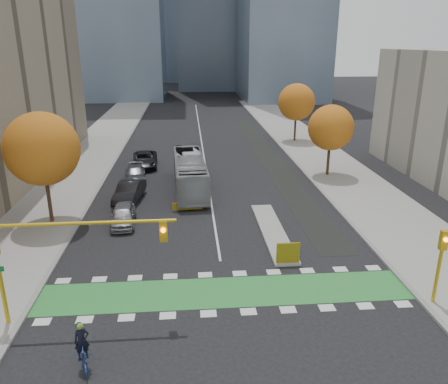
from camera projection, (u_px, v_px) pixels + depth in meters
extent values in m
plane|color=black|center=(228.00, 308.00, 22.03)|extent=(300.00, 300.00, 0.00)
cube|color=gray|center=(61.00, 188.00, 39.79)|extent=(7.00, 120.00, 0.15)
cube|color=gray|center=(349.00, 181.00, 41.90)|extent=(7.00, 120.00, 0.15)
cube|color=gray|center=(100.00, 187.00, 40.06)|extent=(0.30, 120.00, 0.16)
cube|color=gray|center=(313.00, 182.00, 41.63)|extent=(0.30, 120.00, 0.16)
cube|color=#2C8737|center=(225.00, 292.00, 23.44)|extent=(20.00, 3.00, 0.01)
cube|color=silver|center=(201.00, 140.00, 59.71)|extent=(0.15, 70.00, 0.01)
cube|color=black|center=(268.00, 157.00, 50.87)|extent=(2.50, 50.00, 0.01)
cube|color=gray|center=(273.00, 231.00, 30.79)|extent=(1.60, 10.00, 0.16)
cube|color=yellow|center=(288.00, 253.00, 26.04)|extent=(1.40, 0.12, 1.30)
cylinder|color=#332114|center=(48.00, 189.00, 31.54)|extent=(0.28, 0.28, 5.25)
sphere|color=#AB4C15|center=(42.00, 149.00, 30.56)|extent=(5.20, 5.20, 5.20)
cylinder|color=#332114|center=(329.00, 154.00, 42.95)|extent=(0.28, 0.28, 4.55)
sphere|color=#AB4C15|center=(331.00, 128.00, 42.10)|extent=(4.40, 4.40, 4.40)
cylinder|color=#332114|center=(295.00, 123.00, 58.00)|extent=(0.28, 0.28, 4.90)
sphere|color=#AB4C15|center=(296.00, 102.00, 57.09)|extent=(4.80, 4.80, 4.80)
cylinder|color=#BF9914|center=(0.00, 277.00, 19.89)|extent=(0.20, 0.20, 5.20)
cylinder|color=#BF9914|center=(84.00, 223.00, 19.38)|extent=(8.20, 0.16, 0.16)
cube|color=#BF9914|center=(163.00, 231.00, 19.82)|extent=(0.35, 0.28, 1.00)
sphere|color=orange|center=(163.00, 230.00, 19.62)|extent=(0.22, 0.22, 0.22)
cylinder|color=#BF9914|center=(438.00, 269.00, 21.73)|extent=(0.18, 0.18, 4.00)
cube|color=#BF9914|center=(444.00, 240.00, 21.21)|extent=(0.35, 0.28, 1.00)
sphere|color=orange|center=(446.00, 240.00, 21.00)|extent=(0.22, 0.22, 0.22)
imported|color=navy|center=(84.00, 357.00, 17.87)|extent=(1.20, 1.96, 0.97)
imported|color=black|center=(82.00, 341.00, 17.60)|extent=(0.70, 0.57, 1.65)
sphere|color=#597F2D|center=(80.00, 326.00, 17.38)|extent=(0.28, 0.28, 0.28)
imported|color=#9CA0A3|center=(190.00, 173.00, 39.22)|extent=(3.17, 11.42, 3.15)
imported|color=#95959A|center=(123.00, 215.00, 31.88)|extent=(1.93, 4.32, 1.44)
imported|color=black|center=(129.00, 192.00, 36.54)|extent=(2.39, 5.16, 1.64)
imported|color=#505155|center=(135.00, 174.00, 42.00)|extent=(2.50, 4.91, 1.36)
imported|color=black|center=(145.00, 160.00, 46.71)|extent=(2.89, 5.77, 1.57)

